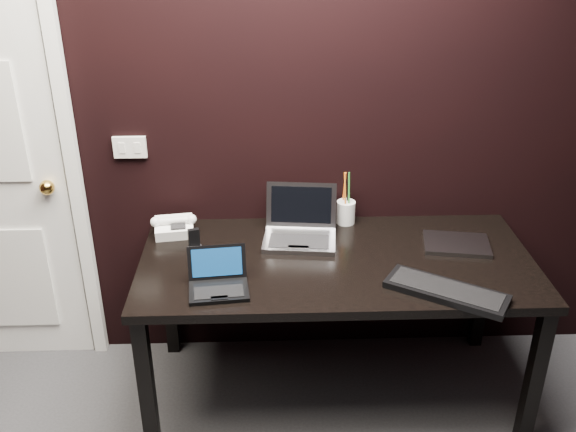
{
  "coord_description": "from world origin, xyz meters",
  "views": [
    {
      "loc": [
        0.0,
        -0.99,
        2.14
      ],
      "look_at": [
        0.09,
        1.35,
        0.97
      ],
      "focal_mm": 40.0,
      "sensor_mm": 36.0,
      "label": 1
    }
  ],
  "objects_px": {
    "silver_laptop": "(300,230)",
    "closed_laptop": "(457,244)",
    "desk": "(336,274)",
    "mobile_phone": "(194,243)",
    "desk_phone": "(174,226)",
    "ext_keyboard": "(446,291)",
    "netbook": "(218,283)",
    "pen_cup": "(346,211)"
  },
  "relations": [
    {
      "from": "desk",
      "to": "desk_phone",
      "type": "xyz_separation_m",
      "value": [
        -0.73,
        0.25,
        0.12
      ]
    },
    {
      "from": "desk",
      "to": "netbook",
      "type": "height_order",
      "value": "netbook"
    },
    {
      "from": "desk_phone",
      "to": "pen_cup",
      "type": "distance_m",
      "value": 0.81
    },
    {
      "from": "desk",
      "to": "desk_phone",
      "type": "relative_size",
      "value": 7.89
    },
    {
      "from": "silver_laptop",
      "to": "mobile_phone",
      "type": "bearing_deg",
      "value": -168.79
    },
    {
      "from": "mobile_phone",
      "to": "desk",
      "type": "bearing_deg",
      "value": -8.56
    },
    {
      "from": "silver_laptop",
      "to": "closed_laptop",
      "type": "distance_m",
      "value": 0.71
    },
    {
      "from": "silver_laptop",
      "to": "mobile_phone",
      "type": "distance_m",
      "value": 0.48
    },
    {
      "from": "silver_laptop",
      "to": "closed_laptop",
      "type": "height_order",
      "value": "silver_laptop"
    },
    {
      "from": "desk_phone",
      "to": "closed_laptop",
      "type": "bearing_deg",
      "value": -7.22
    },
    {
      "from": "desk",
      "to": "ext_keyboard",
      "type": "distance_m",
      "value": 0.51
    },
    {
      "from": "ext_keyboard",
      "to": "desk_phone",
      "type": "bearing_deg",
      "value": 154.19
    },
    {
      "from": "netbook",
      "to": "closed_laptop",
      "type": "relative_size",
      "value": 0.8
    },
    {
      "from": "ext_keyboard",
      "to": "closed_laptop",
      "type": "height_order",
      "value": "ext_keyboard"
    },
    {
      "from": "desk_phone",
      "to": "mobile_phone",
      "type": "bearing_deg",
      "value": -55.89
    },
    {
      "from": "netbook",
      "to": "desk_phone",
      "type": "relative_size",
      "value": 1.18
    },
    {
      "from": "ext_keyboard",
      "to": "silver_laptop",
      "type": "bearing_deg",
      "value": 139.05
    },
    {
      "from": "desk_phone",
      "to": "pen_cup",
      "type": "xyz_separation_m",
      "value": [
        0.81,
        0.09,
        0.02
      ]
    },
    {
      "from": "netbook",
      "to": "silver_laptop",
      "type": "relative_size",
      "value": 0.72
    },
    {
      "from": "desk",
      "to": "silver_laptop",
      "type": "relative_size",
      "value": 4.82
    },
    {
      "from": "silver_laptop",
      "to": "closed_laptop",
      "type": "relative_size",
      "value": 1.11
    },
    {
      "from": "ext_keyboard",
      "to": "closed_laptop",
      "type": "bearing_deg",
      "value": 69.17
    },
    {
      "from": "desk",
      "to": "ext_keyboard",
      "type": "xyz_separation_m",
      "value": [
        0.4,
        -0.29,
        0.09
      ]
    },
    {
      "from": "desk",
      "to": "ext_keyboard",
      "type": "relative_size",
      "value": 3.49
    },
    {
      "from": "netbook",
      "to": "pen_cup",
      "type": "distance_m",
      "value": 0.8
    },
    {
      "from": "netbook",
      "to": "silver_laptop",
      "type": "bearing_deg",
      "value": 49.82
    },
    {
      "from": "desk",
      "to": "netbook",
      "type": "bearing_deg",
      "value": -155.78
    },
    {
      "from": "netbook",
      "to": "closed_laptop",
      "type": "distance_m",
      "value": 1.09
    },
    {
      "from": "ext_keyboard",
      "to": "pen_cup",
      "type": "relative_size",
      "value": 1.87
    },
    {
      "from": "desk",
      "to": "mobile_phone",
      "type": "relative_size",
      "value": 16.43
    },
    {
      "from": "mobile_phone",
      "to": "netbook",
      "type": "bearing_deg",
      "value": -68.68
    },
    {
      "from": "ext_keyboard",
      "to": "desk_phone",
      "type": "distance_m",
      "value": 1.26
    },
    {
      "from": "silver_laptop",
      "to": "ext_keyboard",
      "type": "relative_size",
      "value": 0.72
    },
    {
      "from": "ext_keyboard",
      "to": "desk",
      "type": "bearing_deg",
      "value": 143.93
    },
    {
      "from": "ext_keyboard",
      "to": "desk_phone",
      "type": "xyz_separation_m",
      "value": [
        -1.13,
        0.55,
        0.02
      ]
    },
    {
      "from": "netbook",
      "to": "pen_cup",
      "type": "height_order",
      "value": "pen_cup"
    },
    {
      "from": "netbook",
      "to": "ext_keyboard",
      "type": "distance_m",
      "value": 0.9
    },
    {
      "from": "netbook",
      "to": "desk",
      "type": "bearing_deg",
      "value": 24.22
    },
    {
      "from": "desk_phone",
      "to": "mobile_phone",
      "type": "relative_size",
      "value": 2.08
    },
    {
      "from": "closed_laptop",
      "to": "desk_phone",
      "type": "xyz_separation_m",
      "value": [
        -1.28,
        0.16,
        0.03
      ]
    },
    {
      "from": "silver_laptop",
      "to": "desk",
      "type": "bearing_deg",
      "value": -51.1
    },
    {
      "from": "silver_laptop",
      "to": "desk_phone",
      "type": "height_order",
      "value": "silver_laptop"
    }
  ]
}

